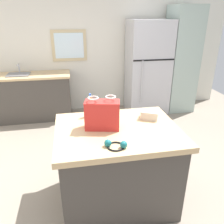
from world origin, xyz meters
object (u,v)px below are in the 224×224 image
(refrigerator, at_px, (148,68))
(bottle, at_px, (91,106))
(shopping_bag, at_px, (102,115))
(ear_defenders, at_px, (116,145))
(small_box, at_px, (149,115))
(tall_cabinet, at_px, (181,61))
(kitchen_island, at_px, (117,166))

(refrigerator, bearing_deg, bottle, -123.35)
(shopping_bag, distance_m, ear_defenders, 0.39)
(small_box, bearing_deg, bottle, 163.17)
(refrigerator, height_order, tall_cabinet, tall_cabinet)
(tall_cabinet, bearing_deg, kitchen_island, -127.28)
(shopping_bag, height_order, ear_defenders, shopping_bag)
(refrigerator, xyz_separation_m, tall_cabinet, (0.71, 0.00, 0.13))
(ear_defenders, bearing_deg, small_box, 46.50)
(kitchen_island, height_order, refrigerator, refrigerator)
(refrigerator, xyz_separation_m, ear_defenders, (-1.23, -2.76, -0.00))
(ear_defenders, bearing_deg, refrigerator, 66.04)
(kitchen_island, height_order, ear_defenders, ear_defenders)
(small_box, bearing_deg, tall_cabinet, 57.08)
(tall_cabinet, bearing_deg, ear_defenders, -125.06)
(tall_cabinet, bearing_deg, shopping_bag, -129.79)
(refrigerator, distance_m, shopping_bag, 2.72)
(refrigerator, height_order, small_box, refrigerator)
(kitchen_island, height_order, bottle, bottle)
(kitchen_island, bearing_deg, tall_cabinet, 52.72)
(refrigerator, height_order, shopping_bag, refrigerator)
(bottle, bearing_deg, ear_defenders, -78.28)
(bottle, bearing_deg, kitchen_island, -56.99)
(kitchen_island, relative_size, ear_defenders, 6.31)
(shopping_bag, xyz_separation_m, ear_defenders, (0.06, -0.36, -0.12))
(tall_cabinet, relative_size, ear_defenders, 10.86)
(tall_cabinet, bearing_deg, refrigerator, -179.98)
(refrigerator, distance_m, tall_cabinet, 0.72)
(small_box, xyz_separation_m, bottle, (-0.61, 0.19, 0.07))
(tall_cabinet, height_order, ear_defenders, tall_cabinet)
(kitchen_island, distance_m, tall_cabinet, 3.11)
(bottle, xyz_separation_m, ear_defenders, (0.14, -0.68, -0.09))
(kitchen_island, xyz_separation_m, tall_cabinet, (1.85, 2.43, 0.60))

